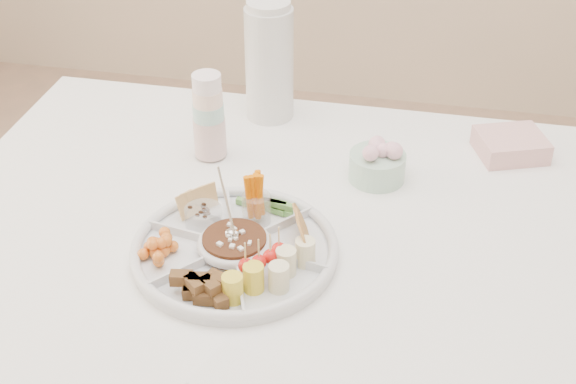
# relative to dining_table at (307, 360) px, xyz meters

# --- Properties ---
(dining_table) EXTENTS (1.52, 1.02, 0.76)m
(dining_table) POSITION_rel_dining_table_xyz_m (0.00, 0.00, 0.00)
(dining_table) COLOR white
(dining_table) RESTS_ON floor
(party_tray) EXTENTS (0.44, 0.44, 0.04)m
(party_tray) POSITION_rel_dining_table_xyz_m (-0.12, -0.13, 0.40)
(party_tray) COLOR silver
(party_tray) RESTS_ON dining_table
(bean_dip) EXTENTS (0.14, 0.14, 0.04)m
(bean_dip) POSITION_rel_dining_table_xyz_m (-0.12, -0.13, 0.41)
(bean_dip) COLOR #3D2215
(bean_dip) RESTS_ON party_tray
(tortillas) EXTENTS (0.11, 0.11, 0.06)m
(tortillas) POSITION_rel_dining_table_xyz_m (0.00, -0.08, 0.42)
(tortillas) COLOR #AC8345
(tortillas) RESTS_ON party_tray
(carrot_cucumber) EXTENTS (0.13, 0.13, 0.10)m
(carrot_cucumber) POSITION_rel_dining_table_xyz_m (-0.09, 0.00, 0.44)
(carrot_cucumber) COLOR #E86C00
(carrot_cucumber) RESTS_ON party_tray
(pita_raisins) EXTENTS (0.12, 0.12, 0.05)m
(pita_raisins) POSITION_rel_dining_table_xyz_m (-0.22, -0.04, 0.42)
(pita_raisins) COLOR tan
(pita_raisins) RESTS_ON party_tray
(cherries) EXTENTS (0.11, 0.11, 0.04)m
(cherries) POSITION_rel_dining_table_xyz_m (-0.24, -0.17, 0.42)
(cherries) COLOR orange
(cherries) RESTS_ON party_tray
(granola_chunks) EXTENTS (0.12, 0.12, 0.05)m
(granola_chunks) POSITION_rel_dining_table_xyz_m (-0.14, -0.25, 0.42)
(granola_chunks) COLOR #453215
(granola_chunks) RESTS_ON party_tray
(banana_tomato) EXTENTS (0.14, 0.14, 0.10)m
(banana_tomato) POSITION_rel_dining_table_xyz_m (-0.02, -0.21, 0.44)
(banana_tomato) COLOR tan
(banana_tomato) RESTS_ON party_tray
(cup_stack) EXTENTS (0.09, 0.09, 0.20)m
(cup_stack) POSITION_rel_dining_table_xyz_m (-0.26, 0.21, 0.48)
(cup_stack) COLOR #AEC3A2
(cup_stack) RESTS_ON dining_table
(thermos) EXTENTS (0.14, 0.14, 0.29)m
(thermos) POSITION_rel_dining_table_xyz_m (-0.18, 0.42, 0.53)
(thermos) COLOR silver
(thermos) RESTS_ON dining_table
(flower_bowl) EXTENTS (0.14, 0.14, 0.09)m
(flower_bowl) POSITION_rel_dining_table_xyz_m (0.11, 0.19, 0.42)
(flower_bowl) COLOR #A2B3AC
(flower_bowl) RESTS_ON dining_table
(napkin_stack) EXTENTS (0.18, 0.17, 0.05)m
(napkin_stack) POSITION_rel_dining_table_xyz_m (0.39, 0.35, 0.40)
(napkin_stack) COLOR #E5A8A7
(napkin_stack) RESTS_ON dining_table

